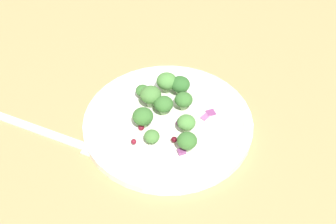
# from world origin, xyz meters

# --- Properties ---
(ground_plane) EXTENTS (1.80, 1.80, 0.02)m
(ground_plane) POSITION_xyz_m (0.00, 0.00, -0.01)
(ground_plane) COLOR tan
(plate) EXTENTS (0.24, 0.24, 0.02)m
(plate) POSITION_xyz_m (-0.03, 0.01, 0.01)
(plate) COLOR white
(plate) RESTS_ON ground_plane
(dressing_pool) EXTENTS (0.14, 0.14, 0.00)m
(dressing_pool) POSITION_xyz_m (-0.03, 0.01, 0.01)
(dressing_pool) COLOR white
(dressing_pool) RESTS_ON plate
(broccoli_floret_0) EXTENTS (0.03, 0.03, 0.03)m
(broccoli_floret_0) POSITION_xyz_m (-0.05, -0.02, 0.03)
(broccoli_floret_0) COLOR #8EB77A
(broccoli_floret_0) RESTS_ON plate
(broccoli_floret_1) EXTENTS (0.03, 0.03, 0.03)m
(broccoli_floret_1) POSITION_xyz_m (-0.08, -0.01, 0.03)
(broccoli_floret_1) COLOR #8EB77A
(broccoli_floret_1) RESTS_ON plate
(broccoli_floret_2) EXTENTS (0.02, 0.02, 0.02)m
(broccoli_floret_2) POSITION_xyz_m (0.02, 0.00, 0.02)
(broccoli_floret_2) COLOR #8EB77A
(broccoli_floret_2) RESTS_ON plate
(broccoli_floret_3) EXTENTS (0.03, 0.03, 0.03)m
(broccoli_floret_3) POSITION_xyz_m (-0.04, 0.00, 0.03)
(broccoli_floret_3) COLOR #9EC684
(broccoli_floret_3) RESTS_ON plate
(broccoli_floret_4) EXTENTS (0.03, 0.03, 0.03)m
(broccoli_floret_4) POSITION_xyz_m (-0.08, 0.01, 0.03)
(broccoli_floret_4) COLOR #9EC684
(broccoli_floret_4) RESTS_ON plate
(broccoli_floret_5) EXTENTS (0.03, 0.03, 0.03)m
(broccoli_floret_5) POSITION_xyz_m (-0.01, -0.02, 0.03)
(broccoli_floret_5) COLOR #8EB77A
(broccoli_floret_5) RESTS_ON plate
(broccoli_floret_6) EXTENTS (0.02, 0.02, 0.02)m
(broccoli_floret_6) POSITION_xyz_m (-0.06, -0.04, 0.03)
(broccoli_floret_6) COLOR #8EB77A
(broccoli_floret_6) RESTS_ON plate
(broccoli_floret_7) EXTENTS (0.03, 0.03, 0.03)m
(broccoli_floret_7) POSITION_xyz_m (0.02, 0.05, 0.03)
(broccoli_floret_7) COLOR #8EB77A
(broccoli_floret_7) RESTS_ON plate
(broccoli_floret_8) EXTENTS (0.03, 0.03, 0.03)m
(broccoli_floret_8) POSITION_xyz_m (-0.05, 0.02, 0.03)
(broccoli_floret_8) COLOR #9EC684
(broccoli_floret_8) RESTS_ON plate
(broccoli_floret_9) EXTENTS (0.02, 0.02, 0.02)m
(broccoli_floret_9) POSITION_xyz_m (-0.01, 0.04, 0.03)
(broccoli_floret_9) COLOR #ADD18E
(broccoli_floret_9) RESTS_ON plate
(cranberry_0) EXTENTS (0.01, 0.01, 0.01)m
(cranberry_0) POSITION_xyz_m (0.03, -0.02, 0.02)
(cranberry_0) COLOR maroon
(cranberry_0) RESTS_ON plate
(cranberry_1) EXTENTS (0.01, 0.01, 0.01)m
(cranberry_1) POSITION_xyz_m (0.01, 0.03, 0.02)
(cranberry_1) COLOR #4C0A14
(cranberry_1) RESTS_ON plate
(cranberry_2) EXTENTS (0.01, 0.01, 0.01)m
(cranberry_2) POSITION_xyz_m (0.00, -0.02, 0.02)
(cranberry_2) COLOR maroon
(cranberry_2) RESTS_ON plate
(cranberry_3) EXTENTS (0.01, 0.01, 0.01)m
(cranberry_3) POSITION_xyz_m (-0.05, -0.01, 0.02)
(cranberry_3) COLOR maroon
(cranberry_3) RESTS_ON plate
(onion_bit_0) EXTENTS (0.01, 0.01, 0.00)m
(onion_bit_0) POSITION_xyz_m (-0.02, 0.03, 0.02)
(onion_bit_0) COLOR #843D75
(onion_bit_0) RESTS_ON plate
(onion_bit_1) EXTENTS (0.02, 0.01, 0.00)m
(onion_bit_1) POSITION_xyz_m (-0.04, 0.06, 0.01)
(onion_bit_1) COLOR #A35B93
(onion_bit_1) RESTS_ON plate
(onion_bit_2) EXTENTS (0.02, 0.02, 0.00)m
(onion_bit_2) POSITION_xyz_m (-0.05, 0.06, 0.01)
(onion_bit_2) COLOR #843D75
(onion_bit_2) RESTS_ON plate
(onion_bit_3) EXTENTS (0.01, 0.01, 0.01)m
(onion_bit_3) POSITION_xyz_m (0.03, 0.04, 0.02)
(onion_bit_3) COLOR #843D75
(onion_bit_3) RESTS_ON plate
(fork) EXTENTS (0.05, 0.19, 0.01)m
(fork) POSITION_xyz_m (0.03, -0.13, 0.00)
(fork) COLOR silver
(fork) RESTS_ON ground_plane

